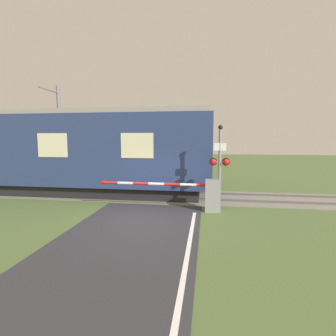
% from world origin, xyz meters
% --- Properties ---
extents(ground_plane, '(80.00, 80.00, 0.00)m').
position_xyz_m(ground_plane, '(0.00, 0.00, 0.00)').
color(ground_plane, '#4C6033').
extents(track_bed, '(36.00, 3.20, 0.13)m').
position_xyz_m(track_bed, '(0.00, 3.81, 0.02)').
color(track_bed, slate).
rests_on(track_bed, ground_plane).
extents(train, '(14.89, 3.02, 4.34)m').
position_xyz_m(train, '(-4.92, 3.81, 2.22)').
color(train, black).
rests_on(train, ground_plane).
extents(crossing_barrier, '(5.01, 0.44, 1.30)m').
position_xyz_m(crossing_barrier, '(2.20, 1.36, 0.71)').
color(crossing_barrier, gray).
rests_on(crossing_barrier, ground_plane).
extents(signal_post, '(0.79, 0.26, 3.45)m').
position_xyz_m(signal_post, '(2.77, 1.28, 1.96)').
color(signal_post, gray).
rests_on(signal_post, ground_plane).
extents(catenary_pole, '(0.20, 1.90, 6.04)m').
position_xyz_m(catenary_pole, '(-6.56, 5.68, 3.17)').
color(catenary_pole, slate).
rests_on(catenary_pole, ground_plane).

